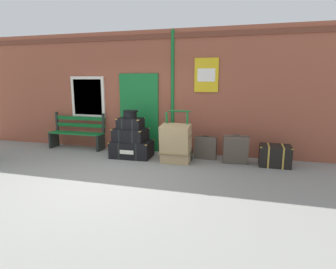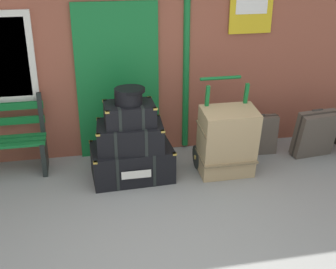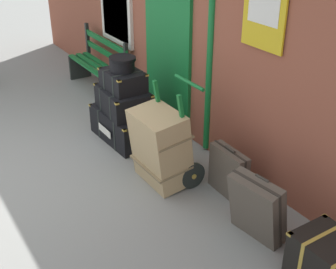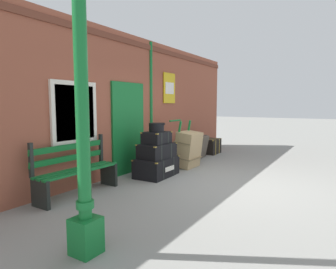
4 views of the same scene
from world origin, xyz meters
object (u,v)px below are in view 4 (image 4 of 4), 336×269
Objects in this scene: steamer_trunk_base at (156,167)px; large_brown_trunk at (188,149)px; steamer_trunk_middle at (157,151)px; porters_trolley at (182,156)px; suitcase_charcoal at (202,147)px; platform_bench at (76,170)px; lamp_post at (83,152)px; round_hatbox at (157,127)px; steamer_trunk_top at (157,138)px; suitcase_tan at (182,151)px; corner_trunk at (211,146)px.

large_brown_trunk reaches higher than steamer_trunk_base.
steamer_trunk_middle is 1.25m from porters_trolley.
porters_trolley is 1.73× the size of suitcase_charcoal.
suitcase_charcoal is (4.42, -0.37, -0.10)m from platform_bench.
lamp_post is 3.44m from round_hatbox.
suitcase_charcoal reaches higher than steamer_trunk_base.
porters_trolley is at bearing 15.84° from lamp_post.
steamer_trunk_top is 0.51× the size of porters_trolley.
steamer_trunk_base is 2.82× the size of round_hatbox.
large_brown_trunk reaches higher than suitcase_tan.
corner_trunk is (3.43, 0.17, 0.03)m from steamer_trunk_base.
platform_bench is at bearing 175.21° from suitcase_charcoal.
suitcase_tan is at bearing 39.11° from large_brown_trunk.
round_hatbox reaches higher than steamer_trunk_middle.
large_brown_trunk is (4.42, 1.08, -0.66)m from lamp_post.
lamp_post reaches higher than large_brown_trunk.
platform_bench is 2.32× the size of corner_trunk.
corner_trunk is (3.44, 0.19, -0.63)m from steamer_trunk_top.
platform_bench is at bearing 165.52° from steamer_trunk_top.
porters_trolley is 0.26m from large_brown_trunk.
suitcase_charcoal is at bearing -18.53° from suitcase_tan.
platform_bench reaches higher than suitcase_charcoal.
suitcase_charcoal is at bearing 2.43° from round_hatbox.
steamer_trunk_middle is 1.42× the size of suitcase_tan.
corner_trunk is (0.87, 0.08, -0.10)m from suitcase_charcoal.
suitcase_tan is (0.63, 0.51, -0.18)m from large_brown_trunk.
suitcase_charcoal is (2.57, 0.11, -0.24)m from steamer_trunk_middle.
steamer_trunk_base is at bearing -177.95° from suitcase_charcoal.
corner_trunk is at bearing 12.11° from lamp_post.
steamer_trunk_top is at bearing 57.74° from steamer_trunk_middle.
platform_bench is 3.12m from large_brown_trunk.
round_hatbox is at bearing 21.06° from lamp_post.
porters_trolley reaches higher than suitcase_tan.
suitcase_tan is at bearing 17.51° from lamp_post.
porters_trolley is 0.72m from suitcase_tan.
platform_bench is 1.93m from steamer_trunk_base.
steamer_trunk_base is 1.49× the size of suitcase_charcoal.
steamer_trunk_base is 2.56m from suitcase_charcoal.
steamer_trunk_top is (0.00, 0.01, 0.29)m from steamer_trunk_middle.
lamp_post is at bearing -167.89° from corner_trunk.
steamer_trunk_middle is (1.84, -0.48, 0.14)m from platform_bench.
steamer_trunk_middle is 0.91× the size of large_brown_trunk.
steamer_trunk_top is at bearing -176.86° from corner_trunk.
corner_trunk is (6.65, 1.43, -0.88)m from lamp_post.
corner_trunk is at bearing 3.14° from steamer_trunk_top.
suitcase_tan is (1.83, 0.36, -0.83)m from round_hatbox.
large_brown_trunk is at bearing -171.18° from corner_trunk.
steamer_trunk_middle is 1.22× the size of suitcase_charcoal.
platform_bench is at bearing 176.87° from corner_trunk.
corner_trunk is at bearing -3.13° from platform_bench.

